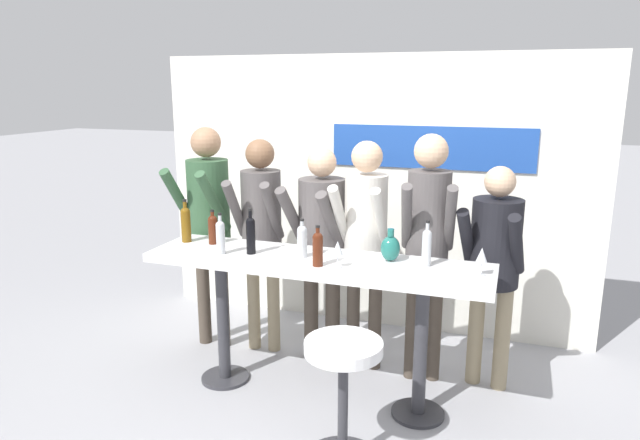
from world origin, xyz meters
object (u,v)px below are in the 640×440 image
person_far_left (208,212)px  wine_bottle_1 (318,247)px  person_center_right (428,228)px  person_center (365,229)px  wine_bottle_0 (302,239)px  wine_bottle_2 (221,235)px  wine_glass_1 (482,256)px  tasting_table (316,281)px  bar_stool (343,383)px  person_right (494,254)px  wine_bottle_3 (427,246)px  person_left (261,221)px  wine_bottle_6 (251,233)px  person_center_left (321,231)px  wine_bottle_4 (186,223)px  decorative_vase (390,248)px  wine_bottle_5 (213,228)px  wine_glass_0 (338,249)px

person_far_left → wine_bottle_1: 1.34m
person_far_left → person_center_right: (1.79, -0.00, 0.01)m
person_center → wine_bottle_0: (-0.30, -0.54, 0.03)m
wine_bottle_2 → person_center: bearing=37.2°
person_center_right → wine_glass_1: size_ratio=10.47×
tasting_table → wine_bottle_0: wine_bottle_0 is taller
bar_stool → person_center: bearing=99.3°
person_right → wine_bottle_3: 0.64m
person_right → person_left: bearing=-170.2°
tasting_table → person_center_right: (0.67, 0.50, 0.31)m
person_center → person_center_right: 0.48m
wine_bottle_1 → wine_bottle_6: size_ratio=0.84×
person_center_right → wine_bottle_0: size_ratio=6.92×
wine_bottle_6 → person_right: bearing=20.3°
person_center_left → wine_glass_1: bearing=-14.0°
wine_bottle_0 → wine_bottle_2: wine_bottle_2 is taller
person_left → person_center_right: bearing=-7.0°
wine_bottle_4 → wine_bottle_2: bearing=-26.1°
person_far_left → person_center_left: (0.95, 0.08, -0.10)m
person_left → person_far_left: bearing=-177.2°
person_right → decorative_vase: person_right is taller
wine_bottle_5 → wine_glass_1: bearing=-2.7°
person_far_left → wine_bottle_5: (0.27, -0.40, -0.01)m
wine_bottle_3 → person_center: bearing=139.1°
person_far_left → person_left: size_ratio=1.05×
bar_stool → wine_glass_1: size_ratio=4.41×
person_center_right → person_left: bearing=169.3°
person_left → wine_bottle_1: bearing=-48.5°
person_center_right → bar_stool: bearing=-111.6°
bar_stool → wine_bottle_1: size_ratio=2.87×
wine_bottle_4 → person_left: bearing=50.5°
person_center_right → wine_bottle_1: person_center_right is taller
wine_bottle_0 → person_center_right: bearing=32.8°
person_right → wine_bottle_6: (-1.61, -0.60, 0.16)m
bar_stool → person_center: (-0.20, 1.20, 0.60)m
tasting_table → person_right: size_ratio=1.44×
wine_bottle_1 → wine_bottle_4: bearing=168.5°
wine_bottle_1 → wine_glass_0: (0.13, 0.01, -0.00)m
wine_bottle_1 → wine_glass_0: bearing=4.0°
wine_bottle_4 → wine_bottle_6: (0.59, -0.12, -0.00)m
wine_glass_0 → wine_bottle_3: bearing=22.5°
person_left → wine_bottle_1: person_left is taller
tasting_table → wine_glass_1: bearing=0.5°
wine_bottle_3 → wine_glass_1: size_ratio=1.71×
tasting_table → wine_bottle_1: (0.06, -0.14, 0.29)m
bar_stool → wine_bottle_4: wine_bottle_4 is taller
wine_bottle_2 → wine_bottle_3: (1.39, 0.20, 0.00)m
tasting_table → person_center_left: person_center_left is taller
bar_stool → wine_bottle_5: bearing=148.6°
bar_stool → wine_glass_1: 1.14m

